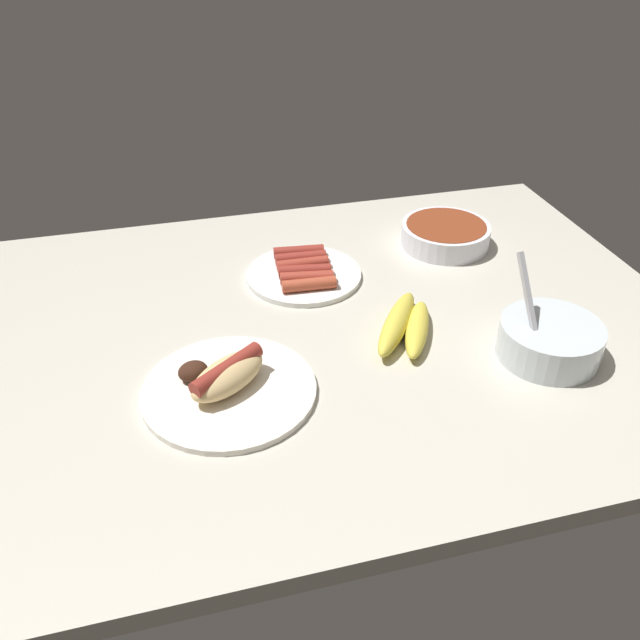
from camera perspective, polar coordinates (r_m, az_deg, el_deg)
ground_plane at (r=111.06cm, az=1.02°, el=-0.93°), size 120.00×90.00×3.00cm
banana_bunch at (r=107.43cm, az=7.33°, el=-0.47°), size 14.64×18.42×3.88cm
plate_sausages at (r=122.28cm, az=-1.41°, el=4.16°), size 21.21×21.21×3.22cm
plate_hotdog_assembled at (r=96.20cm, az=-8.01°, el=-5.45°), size 25.31×25.31×5.61cm
bowl_chili at (r=135.04cm, az=10.74°, el=7.31°), size 17.51×17.51×4.47cm
bowl_coleslaw at (r=107.24cm, az=19.19°, el=-1.54°), size 15.65×15.65×15.63cm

